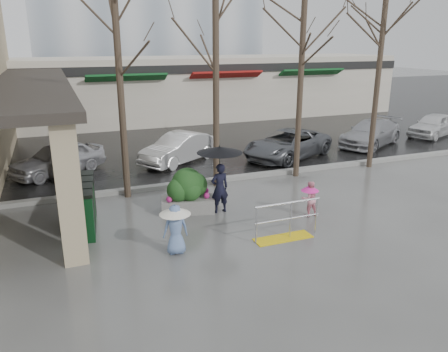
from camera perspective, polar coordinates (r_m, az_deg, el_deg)
ground at (r=12.32m, az=-0.34°, el=-6.86°), size 120.00×120.00×0.00m
street_asphalt at (r=33.12m, az=-14.32°, el=8.03°), size 120.00×36.00×0.01m
curb at (r=15.84m, az=-5.56°, el=-1.05°), size 120.00×0.30×0.15m
canopy_slab at (r=18.56m, az=-24.23°, el=11.45°), size 2.80×18.00×0.25m
pillar_front at (r=10.52m, az=-19.57°, el=-1.98°), size 0.55×0.55×3.50m
pillar_back at (r=16.81m, az=-20.61°, el=4.90°), size 0.55×0.55×3.50m
storefront_row at (r=29.24m, az=-9.57°, el=11.13°), size 34.00×6.74×4.00m
handrail at (r=11.71m, az=8.06°, el=-6.36°), size 1.90×0.50×1.03m
tree_west at (r=14.23m, az=-13.81°, el=17.00°), size 3.20×3.20×6.80m
tree_midwest at (r=15.03m, az=-1.09°, el=18.03°), size 3.20×3.20×7.00m
tree_mideast at (r=16.47m, az=10.21°, el=16.41°), size 3.20×3.20×6.50m
tree_east at (r=18.53m, az=20.03°, el=17.38°), size 3.20×3.20×7.20m
woman at (r=13.00m, az=-0.57°, el=0.97°), size 1.37×1.37×2.10m
child_pink at (r=13.23m, az=11.11°, el=-2.66°), size 0.55×0.54×1.07m
child_blue at (r=10.74m, az=-6.36°, el=-6.34°), size 0.77×0.77×1.26m
planter at (r=13.33m, az=-4.79°, el=-1.94°), size 1.73×1.14×1.39m
news_boxes at (r=12.81m, az=-17.70°, el=-3.55°), size 0.79×2.41×1.32m
car_a at (r=18.25m, az=-20.87°, el=2.17°), size 3.95×3.13×1.26m
car_b at (r=18.78m, az=-5.87°, el=3.63°), size 3.93×3.20×1.26m
car_c at (r=19.66m, az=8.31°, el=4.16°), size 4.99×3.79×1.26m
car_d at (r=23.04m, az=18.63°, el=5.36°), size 4.67×3.56×1.26m
car_e at (r=26.50m, az=25.68°, el=6.02°), size 3.98×2.68×1.26m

